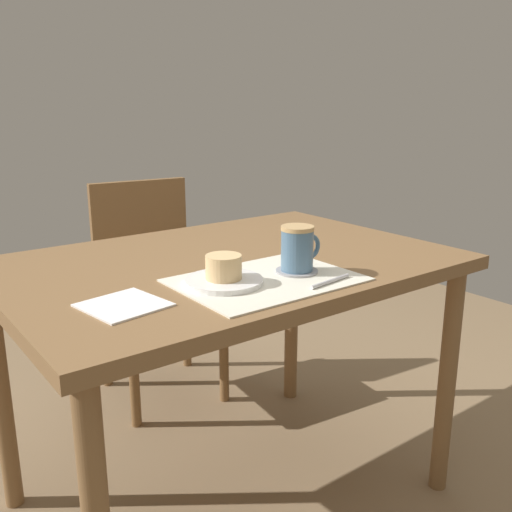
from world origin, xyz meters
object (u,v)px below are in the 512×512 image
Objects in this scene: pastry_plate at (224,281)px; dining_table at (228,287)px; coffee_mug at (298,248)px; wooden_chair at (153,277)px; pastry at (224,267)px.

dining_table is at bearing 53.82° from pastry_plate.
coffee_mug reaches higher than pastry_plate.
wooden_chair is 10.16× the size of pastry.
coffee_mug reaches higher than wooden_chair.
coffee_mug is at bearing -8.67° from pastry_plate.
dining_table is at bearing 53.82° from pastry.
dining_table is 1.40× the size of wooden_chair.
wooden_chair is at bearing 73.03° from pastry_plate.
pastry reaches higher than dining_table.
wooden_chair is at bearing 78.81° from dining_table.
wooden_chair reaches higher than pastry.
coffee_mug is (0.19, -0.03, 0.02)m from pastry.
pastry_plate is 0.20m from coffee_mug.
pastry_plate is 1.58× the size of coffee_mug.
pastry_plate is 2.17× the size of pastry.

